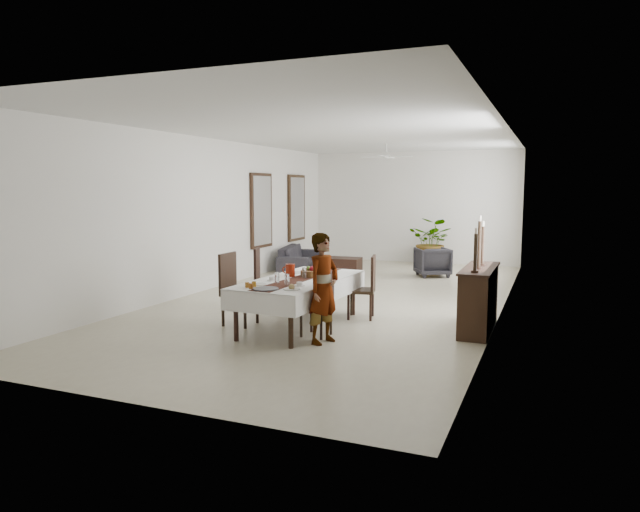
% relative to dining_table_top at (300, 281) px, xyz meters
% --- Properties ---
extents(floor, '(6.00, 12.00, 0.00)m').
position_rel_dining_table_top_xyz_m(floor, '(-0.18, 2.43, -0.72)').
color(floor, beige).
rests_on(floor, ground).
extents(ceiling, '(6.00, 12.00, 0.02)m').
position_rel_dining_table_top_xyz_m(ceiling, '(-0.18, 2.43, 2.48)').
color(ceiling, silver).
rests_on(ceiling, wall_back).
extents(wall_back, '(6.00, 0.02, 3.20)m').
position_rel_dining_table_top_xyz_m(wall_back, '(-0.18, 8.43, 0.88)').
color(wall_back, white).
rests_on(wall_back, floor).
extents(wall_front, '(6.00, 0.02, 3.20)m').
position_rel_dining_table_top_xyz_m(wall_front, '(-0.18, -3.57, 0.88)').
color(wall_front, white).
rests_on(wall_front, floor).
extents(wall_left, '(0.02, 12.00, 3.20)m').
position_rel_dining_table_top_xyz_m(wall_left, '(-3.18, 2.43, 0.88)').
color(wall_left, white).
rests_on(wall_left, floor).
extents(wall_right, '(0.02, 12.00, 3.20)m').
position_rel_dining_table_top_xyz_m(wall_right, '(2.82, 2.43, 0.88)').
color(wall_right, white).
rests_on(wall_right, floor).
extents(dining_table_top, '(1.11, 2.43, 0.05)m').
position_rel_dining_table_top_xyz_m(dining_table_top, '(0.00, 0.00, 0.00)').
color(dining_table_top, black).
rests_on(dining_table_top, table_leg_fl).
extents(table_leg_fl, '(0.07, 0.07, 0.70)m').
position_rel_dining_table_top_xyz_m(table_leg_fl, '(-0.49, -1.11, -0.37)').
color(table_leg_fl, black).
rests_on(table_leg_fl, floor).
extents(table_leg_fr, '(0.07, 0.07, 0.70)m').
position_rel_dining_table_top_xyz_m(table_leg_fr, '(0.38, -1.15, -0.37)').
color(table_leg_fr, black).
rests_on(table_leg_fr, floor).
extents(table_leg_bl, '(0.07, 0.07, 0.70)m').
position_rel_dining_table_top_xyz_m(table_leg_bl, '(-0.38, 1.15, -0.37)').
color(table_leg_bl, black).
rests_on(table_leg_bl, floor).
extents(table_leg_br, '(0.07, 0.07, 0.70)m').
position_rel_dining_table_top_xyz_m(table_leg_br, '(0.49, 1.11, -0.37)').
color(table_leg_br, black).
rests_on(table_leg_br, floor).
extents(tablecloth_top, '(1.29, 2.62, 0.01)m').
position_rel_dining_table_top_xyz_m(tablecloth_top, '(0.00, 0.00, 0.03)').
color(tablecloth_top, white).
rests_on(tablecloth_top, dining_table_top).
extents(tablecloth_drape_left, '(0.13, 2.56, 0.30)m').
position_rel_dining_table_top_xyz_m(tablecloth_drape_left, '(-0.58, 0.03, -0.11)').
color(tablecloth_drape_left, white).
rests_on(tablecloth_drape_left, dining_table_top).
extents(tablecloth_drape_right, '(0.13, 2.56, 0.30)m').
position_rel_dining_table_top_xyz_m(tablecloth_drape_right, '(0.58, -0.03, -0.11)').
color(tablecloth_drape_right, white).
rests_on(tablecloth_drape_right, dining_table_top).
extents(tablecloth_drape_near, '(1.17, 0.07, 0.30)m').
position_rel_dining_table_top_xyz_m(tablecloth_drape_near, '(-0.06, -1.28, -0.11)').
color(tablecloth_drape_near, white).
rests_on(tablecloth_drape_near, dining_table_top).
extents(tablecloth_drape_far, '(1.17, 0.07, 0.30)m').
position_rel_dining_table_top_xyz_m(tablecloth_drape_far, '(0.06, 1.28, -0.11)').
color(tablecloth_drape_far, silver).
rests_on(tablecloth_drape_far, dining_table_top).
extents(table_runner, '(0.46, 2.50, 0.00)m').
position_rel_dining_table_top_xyz_m(table_runner, '(0.00, 0.00, 0.04)').
color(table_runner, '#4E2216').
rests_on(table_runner, tablecloth_top).
extents(red_pitcher, '(0.16, 0.16, 0.20)m').
position_rel_dining_table_top_xyz_m(red_pitcher, '(-0.24, 0.16, 0.14)').
color(red_pitcher, maroon).
rests_on(red_pitcher, tablecloth_top).
extents(pitcher_handle, '(0.12, 0.03, 0.12)m').
position_rel_dining_table_top_xyz_m(pitcher_handle, '(-0.33, 0.16, 0.14)').
color(pitcher_handle, maroon).
rests_on(pitcher_handle, red_pitcher).
extents(wine_glass_near, '(0.07, 0.07, 0.17)m').
position_rel_dining_table_top_xyz_m(wine_glass_near, '(0.09, -0.65, 0.12)').
color(wine_glass_near, white).
rests_on(wine_glass_near, tablecloth_top).
extents(wine_glass_mid, '(0.07, 0.07, 0.17)m').
position_rel_dining_table_top_xyz_m(wine_glass_mid, '(-0.13, -0.54, 0.12)').
color(wine_glass_mid, white).
rests_on(wine_glass_mid, tablecloth_top).
extents(wine_glass_far, '(0.07, 0.07, 0.17)m').
position_rel_dining_table_top_xyz_m(wine_glass_far, '(0.05, 0.05, 0.12)').
color(wine_glass_far, white).
rests_on(wine_glass_far, tablecloth_top).
extents(teacup_right, '(0.09, 0.09, 0.06)m').
position_rel_dining_table_top_xyz_m(teacup_right, '(0.27, -0.61, 0.07)').
color(teacup_right, white).
rests_on(teacup_right, saucer_right).
extents(saucer_right, '(0.15, 0.15, 0.01)m').
position_rel_dining_table_top_xyz_m(saucer_right, '(0.27, -0.61, 0.04)').
color(saucer_right, white).
rests_on(saucer_right, tablecloth_top).
extents(teacup_left, '(0.09, 0.09, 0.06)m').
position_rel_dining_table_top_xyz_m(teacup_left, '(-0.31, -0.33, 0.07)').
color(teacup_left, silver).
rests_on(teacup_left, saucer_left).
extents(saucer_left, '(0.15, 0.15, 0.01)m').
position_rel_dining_table_top_xyz_m(saucer_left, '(-0.31, -0.33, 0.04)').
color(saucer_left, white).
rests_on(saucer_left, tablecloth_top).
extents(plate_near_right, '(0.24, 0.24, 0.01)m').
position_rel_dining_table_top_xyz_m(plate_near_right, '(0.29, -0.91, 0.04)').
color(plate_near_right, silver).
rests_on(plate_near_right, tablecloth_top).
extents(bread_near_right, '(0.09, 0.09, 0.09)m').
position_rel_dining_table_top_xyz_m(bread_near_right, '(0.29, -0.91, 0.07)').
color(bread_near_right, tan).
rests_on(bread_near_right, plate_near_right).
extents(plate_near_left, '(0.24, 0.24, 0.01)m').
position_rel_dining_table_top_xyz_m(plate_near_left, '(-0.33, -0.73, 0.04)').
color(plate_near_left, white).
rests_on(plate_near_left, tablecloth_top).
extents(plate_far_left, '(0.24, 0.24, 0.01)m').
position_rel_dining_table_top_xyz_m(plate_far_left, '(-0.29, 0.56, 0.04)').
color(plate_far_left, white).
rests_on(plate_far_left, tablecloth_top).
extents(serving_tray, '(0.36, 0.36, 0.02)m').
position_rel_dining_table_top_xyz_m(serving_tray, '(-0.05, -1.04, 0.05)').
color(serving_tray, '#424247').
rests_on(serving_tray, tablecloth_top).
extents(jam_jar_a, '(0.06, 0.06, 0.07)m').
position_rel_dining_table_top_xyz_m(jam_jar_a, '(-0.27, -1.06, 0.07)').
color(jam_jar_a, '#904B14').
rests_on(jam_jar_a, tablecloth_top).
extents(jam_jar_b, '(0.06, 0.06, 0.07)m').
position_rel_dining_table_top_xyz_m(jam_jar_b, '(-0.37, -1.00, 0.07)').
color(jam_jar_b, '#8C5214').
rests_on(jam_jar_b, tablecloth_top).
extents(jam_jar_c, '(0.06, 0.06, 0.07)m').
position_rel_dining_table_top_xyz_m(jam_jar_c, '(-0.31, -0.90, 0.07)').
color(jam_jar_c, '#986316').
rests_on(jam_jar_c, tablecloth_top).
extents(fruit_basket, '(0.30, 0.30, 0.10)m').
position_rel_dining_table_top_xyz_m(fruit_basket, '(0.06, 0.25, 0.09)').
color(fruit_basket, brown).
rests_on(fruit_basket, tablecloth_top).
extents(fruit_red, '(0.09, 0.09, 0.09)m').
position_rel_dining_table_top_xyz_m(fruit_red, '(0.09, 0.26, 0.16)').
color(fruit_red, '#A1101D').
rests_on(fruit_red, fruit_basket).
extents(fruit_green, '(0.08, 0.08, 0.08)m').
position_rel_dining_table_top_xyz_m(fruit_green, '(0.02, 0.28, 0.16)').
color(fruit_green, '#527523').
rests_on(fruit_green, fruit_basket).
extents(chair_right_near_seat, '(0.42, 0.42, 0.05)m').
position_rel_dining_table_top_xyz_m(chair_right_near_seat, '(0.45, -0.42, -0.31)').
color(chair_right_near_seat, black).
rests_on(chair_right_near_seat, chair_right_near_leg_fl).
extents(chair_right_near_leg_fl, '(0.04, 0.04, 0.39)m').
position_rel_dining_table_top_xyz_m(chair_right_near_leg_fl, '(0.60, -0.60, -0.53)').
color(chair_right_near_leg_fl, black).
rests_on(chair_right_near_leg_fl, floor).
extents(chair_right_near_leg_fr, '(0.04, 0.04, 0.39)m').
position_rel_dining_table_top_xyz_m(chair_right_near_leg_fr, '(0.62, -0.27, -0.53)').
color(chair_right_near_leg_fr, black).
rests_on(chair_right_near_leg_fr, floor).
extents(chair_right_near_leg_bl, '(0.04, 0.04, 0.39)m').
position_rel_dining_table_top_xyz_m(chair_right_near_leg_bl, '(0.28, -0.58, -0.53)').
color(chair_right_near_leg_bl, black).
rests_on(chair_right_near_leg_bl, floor).
extents(chair_right_near_leg_br, '(0.04, 0.04, 0.39)m').
position_rel_dining_table_top_xyz_m(chair_right_near_leg_br, '(0.30, -0.25, -0.53)').
color(chair_right_near_leg_br, black).
rests_on(chair_right_near_leg_br, floor).
extents(chair_right_near_back, '(0.06, 0.40, 0.50)m').
position_rel_dining_table_top_xyz_m(chair_right_near_back, '(0.63, -0.44, -0.04)').
color(chair_right_near_back, black).
rests_on(chair_right_near_back, chair_right_near_seat).
extents(chair_right_far_seat, '(0.52, 0.52, 0.05)m').
position_rel_dining_table_top_xyz_m(chair_right_far_seat, '(0.69, 0.92, -0.26)').
color(chair_right_far_seat, black).
rests_on(chair_right_far_seat, chair_right_far_leg_fl).
extents(chair_right_far_leg_fl, '(0.05, 0.05, 0.44)m').
position_rel_dining_table_top_xyz_m(chair_right_far_leg_fl, '(0.90, 0.78, -0.50)').
color(chair_right_far_leg_fl, black).
rests_on(chair_right_far_leg_fl, floor).
extents(chair_right_far_leg_fr, '(0.05, 0.05, 0.44)m').
position_rel_dining_table_top_xyz_m(chair_right_far_leg_fr, '(0.83, 1.14, -0.50)').
color(chair_right_far_leg_fr, black).
rests_on(chair_right_far_leg_fr, floor).
extents(chair_right_far_leg_bl, '(0.05, 0.05, 0.44)m').
position_rel_dining_table_top_xyz_m(chair_right_far_leg_bl, '(0.55, 0.71, -0.50)').
color(chair_right_far_leg_bl, black).
rests_on(chair_right_far_leg_bl, floor).
extents(chair_right_far_leg_br, '(0.05, 0.05, 0.44)m').
position_rel_dining_table_top_xyz_m(chair_right_far_leg_br, '(0.48, 1.06, -0.50)').
color(chair_right_far_leg_br, black).
rests_on(chair_right_far_leg_br, floor).
extents(chair_right_far_back, '(0.13, 0.44, 0.56)m').
position_rel_dining_table_top_xyz_m(chair_right_far_back, '(0.89, 0.96, 0.05)').
color(chair_right_far_back, black).
rests_on(chair_right_far_back, chair_right_far_seat).
extents(chair_left_near_seat, '(0.48, 0.48, 0.05)m').
position_rel_dining_table_top_xyz_m(chair_left_near_seat, '(-0.93, -0.24, -0.22)').
color(chair_left_near_seat, black).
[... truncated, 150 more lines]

